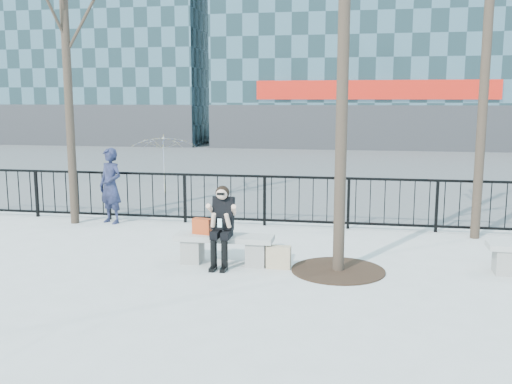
# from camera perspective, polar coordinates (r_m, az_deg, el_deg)

# --- Properties ---
(ground) EXTENTS (120.00, 120.00, 0.00)m
(ground) POSITION_cam_1_polar(r_m,az_deg,el_deg) (9.67, -3.19, -7.14)
(ground) COLOR #A5A49F
(ground) RESTS_ON ground
(street_surface) EXTENTS (60.00, 23.00, 0.01)m
(street_surface) POSITION_cam_1_polar(r_m,az_deg,el_deg) (24.27, 4.94, 2.82)
(street_surface) COLOR #474747
(street_surface) RESTS_ON ground
(railing) EXTENTS (14.00, 0.06, 1.10)m
(railing) POSITION_cam_1_polar(r_m,az_deg,el_deg) (12.41, -0.04, -0.82)
(railing) COLOR black
(railing) RESTS_ON ground
(tree_grate) EXTENTS (1.50, 1.50, 0.02)m
(tree_grate) POSITION_cam_1_polar(r_m,az_deg,el_deg) (9.33, 8.20, -7.75)
(tree_grate) COLOR black
(tree_grate) RESTS_ON ground
(bench_main) EXTENTS (1.65, 0.46, 0.49)m
(bench_main) POSITION_cam_1_polar(r_m,az_deg,el_deg) (9.59, -3.20, -5.41)
(bench_main) COLOR slate
(bench_main) RESTS_ON ground
(seated_woman) EXTENTS (0.50, 0.64, 1.34)m
(seated_woman) POSITION_cam_1_polar(r_m,az_deg,el_deg) (9.35, -3.45, -3.47)
(seated_woman) COLOR black
(seated_woman) RESTS_ON ground
(handbag) EXTENTS (0.34, 0.21, 0.26)m
(handbag) POSITION_cam_1_polar(r_m,az_deg,el_deg) (9.63, -5.39, -3.43)
(handbag) COLOR #B33A16
(handbag) RESTS_ON bench_main
(shopping_bag) EXTENTS (0.40, 0.16, 0.37)m
(shopping_bag) POSITION_cam_1_polar(r_m,az_deg,el_deg) (9.34, 2.27, -6.53)
(shopping_bag) COLOR beige
(shopping_bag) RESTS_ON ground
(standing_man) EXTENTS (0.72, 0.61, 1.67)m
(standing_man) POSITION_cam_1_polar(r_m,az_deg,el_deg) (12.98, -14.33, 0.60)
(standing_man) COLOR black
(standing_man) RESTS_ON ground
(vendor_umbrella) EXTENTS (2.47, 2.49, 1.72)m
(vendor_umbrella) POSITION_cam_1_polar(r_m,az_deg,el_deg) (16.70, -9.17, 2.74)
(vendor_umbrella) COLOR yellow
(vendor_umbrella) RESTS_ON ground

